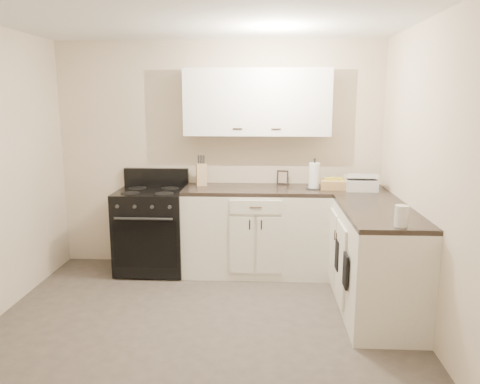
# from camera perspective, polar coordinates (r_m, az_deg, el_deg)

# --- Properties ---
(floor) EXTENTS (3.60, 3.60, 0.00)m
(floor) POSITION_cam_1_polar(r_m,az_deg,el_deg) (3.92, -5.03, -17.29)
(floor) COLOR #473F38
(floor) RESTS_ON ground
(ceiling) EXTENTS (3.60, 3.60, 0.00)m
(ceiling) POSITION_cam_1_polar(r_m,az_deg,el_deg) (3.51, -5.78, 21.55)
(ceiling) COLOR white
(ceiling) RESTS_ON wall_back
(wall_back) EXTENTS (3.60, 0.00, 3.60)m
(wall_back) POSITION_cam_1_polar(r_m,az_deg,el_deg) (5.27, -2.55, 4.46)
(wall_back) COLOR beige
(wall_back) RESTS_ON ground
(wall_right) EXTENTS (0.00, 3.60, 3.60)m
(wall_right) POSITION_cam_1_polar(r_m,az_deg,el_deg) (3.70, 23.41, 0.67)
(wall_right) COLOR beige
(wall_right) RESTS_ON ground
(wall_front) EXTENTS (3.60, 0.00, 3.60)m
(wall_front) POSITION_cam_1_polar(r_m,az_deg,el_deg) (1.80, -13.78, -9.18)
(wall_front) COLOR beige
(wall_front) RESTS_ON ground
(base_cabinets_back) EXTENTS (1.55, 0.60, 0.90)m
(base_cabinets_back) POSITION_cam_1_polar(r_m,az_deg,el_deg) (5.11, 1.97, -4.91)
(base_cabinets_back) COLOR silver
(base_cabinets_back) RESTS_ON floor
(base_cabinets_right) EXTENTS (0.60, 1.90, 0.90)m
(base_cabinets_right) POSITION_cam_1_polar(r_m,az_deg,el_deg) (4.60, 15.44, -7.17)
(base_cabinets_right) COLOR silver
(base_cabinets_right) RESTS_ON floor
(countertop_back) EXTENTS (1.55, 0.60, 0.04)m
(countertop_back) POSITION_cam_1_polar(r_m,az_deg,el_deg) (5.00, 2.00, 0.27)
(countertop_back) COLOR black
(countertop_back) RESTS_ON base_cabinets_back
(countertop_right) EXTENTS (0.60, 1.90, 0.04)m
(countertop_right) POSITION_cam_1_polar(r_m,az_deg,el_deg) (4.48, 15.75, -1.45)
(countertop_right) COLOR black
(countertop_right) RESTS_ON base_cabinets_right
(upper_cabinets) EXTENTS (1.55, 0.30, 0.70)m
(upper_cabinets) POSITION_cam_1_polar(r_m,az_deg,el_deg) (5.06, 2.10, 10.88)
(upper_cabinets) COLOR white
(upper_cabinets) RESTS_ON wall_back
(stove) EXTENTS (0.73, 0.63, 0.89)m
(stove) POSITION_cam_1_polar(r_m,az_deg,el_deg) (5.23, -10.67, -4.62)
(stove) COLOR black
(stove) RESTS_ON floor
(knife_block) EXTENTS (0.13, 0.12, 0.24)m
(knife_block) POSITION_cam_1_polar(r_m,az_deg,el_deg) (5.14, -4.73, 2.14)
(knife_block) COLOR tan
(knife_block) RESTS_ON countertop_back
(paper_towel) EXTENTS (0.14, 0.14, 0.27)m
(paper_towel) POSITION_cam_1_polar(r_m,az_deg,el_deg) (5.00, 9.04, 1.96)
(paper_towel) COLOR white
(paper_towel) RESTS_ON countertop_back
(picture_frame) EXTENTS (0.13, 0.07, 0.16)m
(picture_frame) POSITION_cam_1_polar(r_m,az_deg,el_deg) (5.22, 5.21, 1.79)
(picture_frame) COLOR black
(picture_frame) RESTS_ON countertop_back
(wicker_basket) EXTENTS (0.30, 0.21, 0.09)m
(wicker_basket) POSITION_cam_1_polar(r_m,az_deg,el_deg) (5.02, 11.43, 0.87)
(wicker_basket) COLOR tan
(wicker_basket) RESTS_ON countertop_right
(countertop_grill) EXTENTS (0.33, 0.31, 0.12)m
(countertop_grill) POSITION_cam_1_polar(r_m,az_deg,el_deg) (5.04, 14.51, 0.90)
(countertop_grill) COLOR silver
(countertop_grill) RESTS_ON countertop_right
(glass_jar) EXTENTS (0.13, 0.13, 0.16)m
(glass_jar) POSITION_cam_1_polar(r_m,az_deg,el_deg) (3.66, 19.06, -2.80)
(glass_jar) COLOR silver
(glass_jar) RESTS_ON countertop_right
(oven_mitt_near) EXTENTS (0.02, 0.16, 0.28)m
(oven_mitt_near) POSITION_cam_1_polar(r_m,az_deg,el_deg) (3.95, 12.75, -9.34)
(oven_mitt_near) COLOR black
(oven_mitt_near) RESTS_ON base_cabinets_right
(oven_mitt_far) EXTENTS (0.02, 0.16, 0.27)m
(oven_mitt_far) POSITION_cam_1_polar(r_m,az_deg,el_deg) (4.36, 11.78, -7.53)
(oven_mitt_far) COLOR black
(oven_mitt_far) RESTS_ON base_cabinets_right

